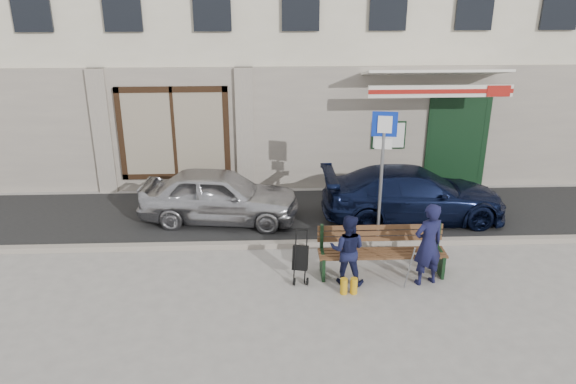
{
  "coord_description": "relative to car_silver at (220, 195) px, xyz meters",
  "views": [
    {
      "loc": [
        -0.88,
        -9.02,
        5.39
      ],
      "look_at": [
        -0.44,
        1.6,
        1.2
      ],
      "focal_mm": 35.0,
      "sensor_mm": 36.0,
      "label": 1
    }
  ],
  "objects": [
    {
      "name": "asphalt_lane",
      "position": [
        1.95,
        0.16,
        -0.61
      ],
      "size": [
        60.0,
        3.2,
        0.01
      ],
      "primitive_type": "cube",
      "color": "#282828",
      "rests_on": "ground"
    },
    {
      "name": "car_navy",
      "position": [
        4.46,
        -0.11,
        -0.0
      ],
      "size": [
        4.22,
        1.74,
        1.22
      ],
      "primitive_type": "imported",
      "rotation": [
        0.0,
        0.0,
        1.58
      ],
      "color": "black",
      "rests_on": "ground"
    },
    {
      "name": "ground",
      "position": [
        1.95,
        -2.94,
        -0.62
      ],
      "size": [
        80.0,
        80.0,
        0.0
      ],
      "primitive_type": "plane",
      "color": "#9E9991",
      "rests_on": "ground"
    },
    {
      "name": "parking_sign",
      "position": [
        3.48,
        -1.03,
        1.25
      ],
      "size": [
        0.51,
        0.12,
        2.77
      ],
      "rotation": [
        0.0,
        0.0,
        -0.17
      ],
      "color": "gray",
      "rests_on": "ground"
    },
    {
      "name": "car_silver",
      "position": [
        0.0,
        0.0,
        0.0
      ],
      "size": [
        3.76,
        1.89,
        1.23
      ],
      "primitive_type": "imported",
      "rotation": [
        0.0,
        0.0,
        1.45
      ],
      "color": "#B7B6BC",
      "rests_on": "ground"
    },
    {
      "name": "man",
      "position": [
        3.98,
        -3.0,
        0.18
      ],
      "size": [
        0.67,
        0.54,
        1.59
      ],
      "primitive_type": "imported",
      "rotation": [
        0.0,
        0.0,
        3.45
      ],
      "color": "#131434",
      "rests_on": "ground"
    },
    {
      "name": "woman",
      "position": [
        2.53,
        -2.91,
        0.06
      ],
      "size": [
        0.76,
        0.66,
        1.35
      ],
      "primitive_type": "imported",
      "rotation": [
        0.0,
        0.0,
        2.88
      ],
      "color": "#131634",
      "rests_on": "ground"
    },
    {
      "name": "bench",
      "position": [
        3.19,
        -2.64,
        -0.16
      ],
      "size": [
        2.4,
        1.17,
        0.98
      ],
      "color": "brown",
      "rests_on": "ground"
    },
    {
      "name": "curb",
      "position": [
        1.95,
        -1.44,
        -0.56
      ],
      "size": [
        60.0,
        0.18,
        0.12
      ],
      "primitive_type": "cube",
      "color": "#9E9384",
      "rests_on": "ground"
    },
    {
      "name": "stroller",
      "position": [
        1.68,
        -2.79,
        -0.18
      ],
      "size": [
        0.33,
        0.44,
        0.98
      ],
      "rotation": [
        0.0,
        0.0,
        -0.22
      ],
      "color": "black",
      "rests_on": "ground"
    }
  ]
}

